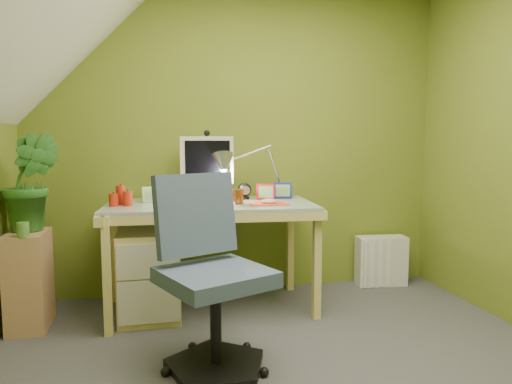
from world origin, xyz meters
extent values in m
cube|color=olive|center=(0.00, 1.60, 1.20)|extent=(3.20, 0.01, 2.40)
cube|color=white|center=(-0.36, 1.04, 0.77)|extent=(0.45, 0.19, 0.02)
cube|color=#DA4422|center=(0.10, 1.04, 0.76)|extent=(0.26, 0.19, 0.01)
ellipsoid|color=silver|center=(0.10, 1.04, 0.78)|extent=(0.12, 0.09, 0.04)
cylinder|color=brown|center=(-0.10, 1.10, 0.81)|extent=(0.08, 0.08, 0.10)
cube|color=red|center=(0.14, 1.30, 0.82)|extent=(0.13, 0.06, 0.11)
cube|color=navy|center=(0.28, 1.34, 0.82)|extent=(0.14, 0.05, 0.12)
cube|color=#99B67D|center=(-0.68, 1.32, 0.81)|extent=(0.13, 0.06, 0.11)
cube|color=tan|center=(-1.45, 1.10, 0.31)|extent=(0.23, 0.35, 0.62)
imported|color=#2B6722|center=(-1.42, 1.15, 0.93)|extent=(0.35, 0.29, 0.62)
cylinder|color=#548738|center=(-1.43, 0.95, 0.66)|extent=(0.08, 0.08, 0.09)
cube|color=silver|center=(1.16, 1.46, 0.20)|extent=(0.42, 0.20, 0.40)
camera|label=1|loc=(-0.66, -2.03, 1.19)|focal=33.00mm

